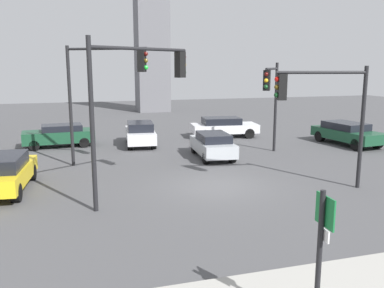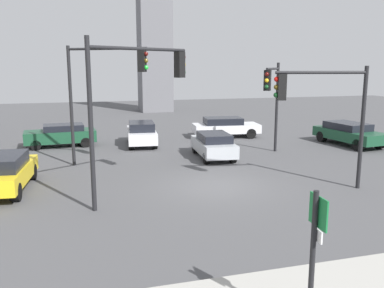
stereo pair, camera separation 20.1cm
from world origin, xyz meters
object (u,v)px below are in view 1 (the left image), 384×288
traffic_light_1 (322,102)px  car_4 (347,133)px  traffic_light_0 (138,87)px  traffic_light_3 (103,80)px  direction_sign (321,246)px  car_5 (140,133)px  car_1 (224,127)px  car_2 (3,172)px  car_0 (213,145)px  car_3 (59,135)px  traffic_light_2 (272,91)px

traffic_light_1 → car_4: size_ratio=1.00×
traffic_light_0 → traffic_light_3: (-0.83, 5.02, 0.08)m
direction_sign → car_5: size_ratio=0.62×
traffic_light_0 → car_1: (7.78, 11.66, -3.40)m
traffic_light_1 → car_1: size_ratio=1.04×
car_2 → car_0: bearing=-65.4°
car_1 → car_3: size_ratio=1.10×
traffic_light_2 → traffic_light_3: (-8.76, -0.01, 0.64)m
car_2 → car_3: car_2 is taller
car_2 → car_5: car_2 is taller
traffic_light_1 → car_0: bearing=-60.3°
traffic_light_1 → car_1: (0.72, 12.52, -2.76)m
car_1 → direction_sign: bearing=-99.5°
traffic_light_3 → car_2: traffic_light_3 is taller
traffic_light_2 → car_1: (-0.15, 6.63, -2.84)m
car_0 → car_3: car_0 is taller
car_0 → traffic_light_1: bearing=-157.5°
car_0 → car_1: 6.61m
direction_sign → traffic_light_0: (-1.81, 8.83, 2.41)m
car_2 → car_4: car_2 is taller
car_1 → car_2: (-12.78, -9.36, 0.04)m
car_0 → direction_sign: bearing=172.3°
traffic_light_2 → car_4: traffic_light_2 is taller
car_5 → car_3: bearing=84.8°
car_1 → traffic_light_0: bearing=-116.9°
traffic_light_0 → car_2: traffic_light_0 is taller
direction_sign → car_2: size_ratio=0.58×
car_0 → car_4: size_ratio=0.83×
traffic_light_2 → traffic_light_3: traffic_light_3 is taller
traffic_light_2 → car_0: traffic_light_2 is taller
traffic_light_1 → traffic_light_3: size_ratio=0.84×
traffic_light_3 → car_5: 6.85m
traffic_light_2 → car_1: 7.21m
car_4 → car_5: (-12.52, 3.49, 0.01)m
traffic_light_3 → car_1: size_ratio=1.23×
traffic_light_2 → car_4: size_ratio=1.03×
car_3 → car_0: bearing=141.5°
car_0 → car_3: 9.73m
traffic_light_1 → car_0: 7.45m
traffic_light_3 → car_1: 11.42m
car_3 → car_1: bearing=178.4°
traffic_light_3 → car_2: bearing=-114.4°
car_1 → car_0: bearing=-109.1°
direction_sign → car_4: bearing=55.3°
traffic_light_0 → car_3: bearing=75.6°
car_1 → car_4: size_ratio=0.96×
traffic_light_3 → car_5: traffic_light_3 is taller
direction_sign → traffic_light_3: (-2.64, 13.85, 2.50)m
traffic_light_3 → car_4: 15.59m
traffic_light_1 → car_2: traffic_light_1 is taller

